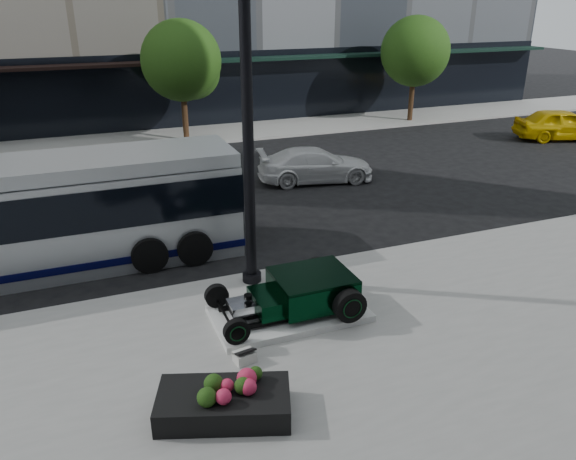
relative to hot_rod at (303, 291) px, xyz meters
name	(u,v)px	position (x,y,z in m)	size (l,w,h in m)	color
ground	(247,244)	(0.07, 4.43, -0.70)	(120.00, 120.00, 0.00)	black
sidewalk_far	(163,138)	(0.07, 18.43, -0.64)	(70.00, 4.00, 0.12)	gray
street_trees	(184,64)	(1.22, 17.50, 3.07)	(29.80, 3.80, 5.70)	black
display_plinth	(289,313)	(-0.33, 0.00, -0.50)	(3.40, 1.80, 0.15)	silver
hot_rod	(303,291)	(0.00, 0.00, 0.00)	(3.22, 2.00, 0.81)	black
info_plaque	(245,356)	(-1.77, -1.24, -0.45)	(0.45, 0.36, 0.31)	silver
lamppost	(248,124)	(-0.58, 1.94, 3.38)	(0.47, 0.47, 8.57)	black
flower_planter	(224,402)	(-2.55, -2.54, -0.31)	(2.49, 1.80, 0.73)	black
transit_bus	(3,220)	(-6.22, 4.93, 0.79)	(12.12, 2.88, 2.92)	#AAAFB4
white_sedan	(316,165)	(4.43, 9.22, -0.04)	(1.83, 4.50, 1.31)	white
yellow_taxi	(562,124)	(18.80, 10.97, 0.08)	(1.84, 4.57, 1.56)	#D7B008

